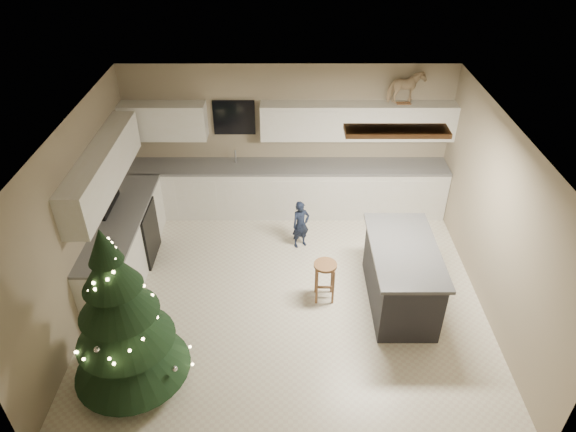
{
  "coord_description": "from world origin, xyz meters",
  "views": [
    {
      "loc": [
        -0.0,
        -5.54,
        5.16
      ],
      "look_at": [
        0.0,
        0.35,
        1.15
      ],
      "focal_mm": 32.0,
      "sensor_mm": 36.0,
      "label": 1
    }
  ],
  "objects_px": {
    "island": "(401,275)",
    "christmas_tree": "(123,325)",
    "toddler": "(301,225)",
    "rocking_horse": "(406,88)",
    "bar_stool": "(325,272)"
  },
  "relations": [
    {
      "from": "toddler",
      "to": "rocking_horse",
      "type": "distance_m",
      "value": 2.74
    },
    {
      "from": "island",
      "to": "christmas_tree",
      "type": "relative_size",
      "value": 0.76
    },
    {
      "from": "bar_stool",
      "to": "toddler",
      "type": "distance_m",
      "value": 1.28
    },
    {
      "from": "bar_stool",
      "to": "island",
      "type": "bearing_deg",
      "value": -4.02
    },
    {
      "from": "christmas_tree",
      "to": "rocking_horse",
      "type": "xyz_separation_m",
      "value": [
        3.72,
        3.81,
        1.35
      ]
    },
    {
      "from": "christmas_tree",
      "to": "rocking_horse",
      "type": "relative_size",
      "value": 3.45
    },
    {
      "from": "island",
      "to": "christmas_tree",
      "type": "distance_m",
      "value": 3.7
    },
    {
      "from": "island",
      "to": "christmas_tree",
      "type": "xyz_separation_m",
      "value": [
        -3.42,
        -1.35,
        0.44
      ]
    },
    {
      "from": "christmas_tree",
      "to": "toddler",
      "type": "xyz_separation_m",
      "value": [
        2.06,
        2.67,
        -0.51
      ]
    },
    {
      "from": "rocking_horse",
      "to": "bar_stool",
      "type": "bearing_deg",
      "value": 128.19
    },
    {
      "from": "island",
      "to": "bar_stool",
      "type": "relative_size",
      "value": 2.73
    },
    {
      "from": "christmas_tree",
      "to": "toddler",
      "type": "distance_m",
      "value": 3.41
    },
    {
      "from": "christmas_tree",
      "to": "toddler",
      "type": "height_order",
      "value": "christmas_tree"
    },
    {
      "from": "island",
      "to": "rocking_horse",
      "type": "height_order",
      "value": "rocking_horse"
    },
    {
      "from": "island",
      "to": "toddler",
      "type": "relative_size",
      "value": 2.06
    }
  ]
}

